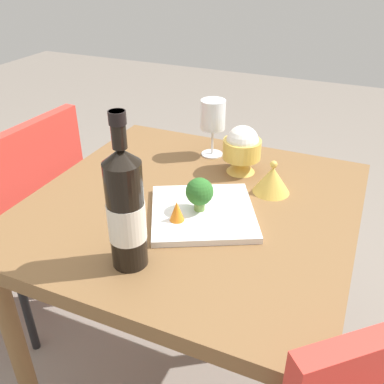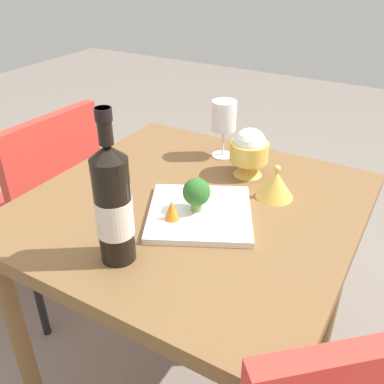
{
  "view_description": "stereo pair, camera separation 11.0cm",
  "coord_description": "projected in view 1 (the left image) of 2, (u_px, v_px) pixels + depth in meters",
  "views": [
    {
      "loc": [
        -0.87,
        -0.38,
        1.34
      ],
      "look_at": [
        0.0,
        0.0,
        0.78
      ],
      "focal_mm": 39.85,
      "sensor_mm": 36.0,
      "label": 1
    },
    {
      "loc": [
        -0.82,
        -0.47,
        1.34
      ],
      "look_at": [
        0.0,
        0.0,
        0.78
      ],
      "focal_mm": 39.85,
      "sensor_mm": 36.0,
      "label": 2
    }
  ],
  "objects": [
    {
      "name": "broccoli_floret",
      "position": [
        200.0,
        192.0,
        1.03
      ],
      "size": [
        0.07,
        0.07,
        0.09
      ],
      "color": "#729E4C",
      "rests_on": "serving_plate"
    },
    {
      "name": "dining_table",
      "position": [
        192.0,
        232.0,
        1.16
      ],
      "size": [
        0.82,
        0.82,
        0.75
      ],
      "color": "brown",
      "rests_on": "ground_plane"
    },
    {
      "name": "rice_bowl_lid",
      "position": [
        272.0,
        179.0,
        1.14
      ],
      "size": [
        0.1,
        0.1,
        0.09
      ],
      "color": "gold",
      "rests_on": "dining_table"
    },
    {
      "name": "chair_by_wall",
      "position": [
        30.0,
        204.0,
        1.52
      ],
      "size": [
        0.42,
        0.42,
        0.85
      ],
      "rotation": [
        0.0,
        0.0,
        -0.05
      ],
      "color": "red",
      "rests_on": "ground_plane"
    },
    {
      "name": "serving_plate",
      "position": [
        203.0,
        213.0,
        1.05
      ],
      "size": [
        0.34,
        0.34,
        0.02
      ],
      "rotation": [
        0.0,
        0.0,
        0.47
      ],
      "color": "white",
      "rests_on": "dining_table"
    },
    {
      "name": "carrot_garnish_left",
      "position": [
        177.0,
        211.0,
        1.0
      ],
      "size": [
        0.04,
        0.04,
        0.05
      ],
      "color": "orange",
      "rests_on": "serving_plate"
    },
    {
      "name": "wine_glass",
      "position": [
        213.0,
        116.0,
        1.29
      ],
      "size": [
        0.08,
        0.08,
        0.18
      ],
      "color": "white",
      "rests_on": "dining_table"
    },
    {
      "name": "wine_bottle",
      "position": [
        126.0,
        209.0,
        0.84
      ],
      "size": [
        0.08,
        0.08,
        0.34
      ],
      "color": "black",
      "rests_on": "dining_table"
    },
    {
      "name": "ground_plane",
      "position": [
        192.0,
        384.0,
        1.49
      ],
      "size": [
        8.0,
        8.0,
        0.0
      ],
      "primitive_type": "plane",
      "color": "gray"
    },
    {
      "name": "rice_bowl",
      "position": [
        242.0,
        149.0,
        1.22
      ],
      "size": [
        0.11,
        0.11,
        0.14
      ],
      "color": "gold",
      "rests_on": "dining_table"
    }
  ]
}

